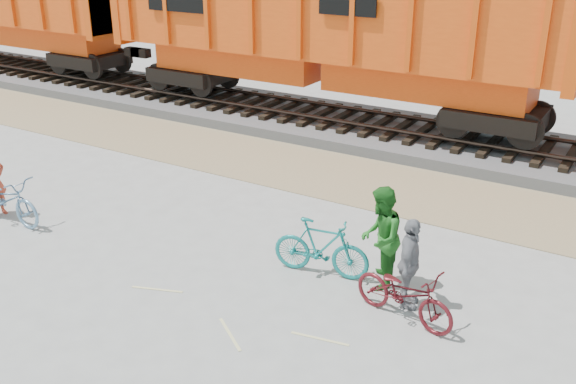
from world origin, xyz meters
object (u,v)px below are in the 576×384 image
object	(u,v)px
bicycle_maroon	(404,294)
person_man	(381,238)
hopper_car_center	(327,26)
bicycle_teal	(321,248)
bicycle_blue	(6,199)
person_woman	(409,264)

from	to	relation	value
bicycle_maroon	person_man	xyz separation A→B (m)	(-0.75, 0.76, 0.43)
hopper_car_center	bicycle_maroon	size ratio (longest dim) A/B	8.12
bicycle_maroon	bicycle_teal	bearing A→B (deg)	84.22
bicycle_teal	bicycle_maroon	distance (m)	1.84
bicycle_blue	person_man	size ratio (longest dim) A/B	1.08
bicycle_maroon	person_man	bearing A→B (deg)	56.69
hopper_car_center	bicycle_blue	world-z (taller)	hopper_car_center
bicycle_blue	person_woman	size ratio (longest dim) A/B	1.26
person_woman	hopper_car_center	bearing A→B (deg)	22.91
bicycle_maroon	person_woman	world-z (taller)	person_woman
bicycle_maroon	person_woman	distance (m)	0.51
bicycle_blue	bicycle_teal	size ratio (longest dim) A/B	1.11
hopper_car_center	bicycle_teal	world-z (taller)	hopper_car_center
bicycle_teal	person_woman	distance (m)	1.68
hopper_car_center	person_woman	bearing A→B (deg)	-54.10
bicycle_teal	person_man	distance (m)	1.08
bicycle_blue	person_man	bearing A→B (deg)	-78.31
bicycle_teal	bicycle_maroon	world-z (taller)	bicycle_teal
bicycle_maroon	person_man	distance (m)	1.15
hopper_car_center	bicycle_maroon	xyz separation A→B (m)	(5.94, -8.47, -2.55)
bicycle_teal	bicycle_blue	bearing A→B (deg)	92.54
hopper_car_center	bicycle_maroon	bearing A→B (deg)	-54.95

